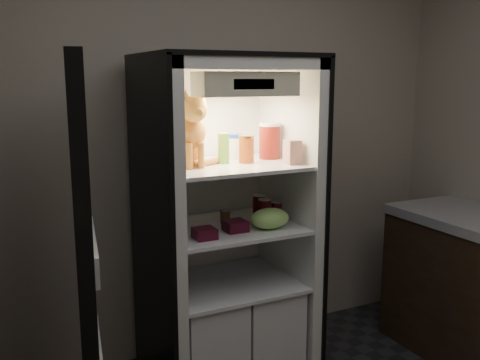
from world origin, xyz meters
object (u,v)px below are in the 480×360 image
at_px(cream_carton, 292,152).
at_px(berry_box_left, 204,233).
at_px(refrigerator, 224,248).
at_px(condiment_jar, 225,216).
at_px(parmesan_shaker, 224,148).
at_px(soda_can_b, 276,211).
at_px(tabby_cat, 187,137).
at_px(soda_can_a, 259,207).
at_px(berry_box_right, 235,226).
at_px(grape_bag, 270,218).
at_px(soda_can_c, 265,211).
at_px(mayo_tub, 233,146).
at_px(salsa_jar, 246,149).
at_px(pepper_jar, 269,141).

bearing_deg(cream_carton, berry_box_left, -179.99).
xyz_separation_m(refrigerator, condiment_jar, (0.00, -0.01, 0.19)).
bearing_deg(berry_box_left, cream_carton, 0.01).
height_order(parmesan_shaker, berry_box_left, parmesan_shaker).
height_order(soda_can_b, berry_box_left, soda_can_b).
distance_m(tabby_cat, soda_can_a, 0.63).
height_order(refrigerator, parmesan_shaker, refrigerator).
bearing_deg(berry_box_right, condiment_jar, 83.88).
relative_size(grape_bag, berry_box_left, 2.05).
xyz_separation_m(parmesan_shaker, soda_can_a, (0.25, 0.05, -0.36)).
height_order(soda_can_c, berry_box_left, soda_can_c).
distance_m(mayo_tub, soda_can_a, 0.38).
height_order(parmesan_shaker, salsa_jar, parmesan_shaker).
bearing_deg(pepper_jar, grape_bag, -118.16).
height_order(tabby_cat, salsa_jar, tabby_cat).
height_order(soda_can_b, berry_box_right, soda_can_b).
distance_m(tabby_cat, salsa_jar, 0.34).
xyz_separation_m(pepper_jar, grape_bag, (-0.11, -0.21, -0.40)).
bearing_deg(grape_bag, berry_box_left, -177.55).
bearing_deg(mayo_tub, berry_box_right, -113.75).
xyz_separation_m(parmesan_shaker, grape_bag, (0.20, -0.17, -0.38)).
bearing_deg(berry_box_left, pepper_jar, 24.22).
height_order(refrigerator, grape_bag, refrigerator).
bearing_deg(pepper_jar, berry_box_left, -155.78).
bearing_deg(parmesan_shaker, soda_can_c, -10.51).
height_order(cream_carton, soda_can_c, cream_carton).
xyz_separation_m(soda_can_a, berry_box_right, (-0.24, -0.18, -0.04)).
bearing_deg(parmesan_shaker, soda_can_b, -7.42).
height_order(condiment_jar, berry_box_left, condiment_jar).
bearing_deg(grape_bag, parmesan_shaker, 140.02).
relative_size(parmesan_shaker, soda_can_b, 1.52).
bearing_deg(grape_bag, cream_carton, -7.49).
bearing_deg(soda_can_a, berry_box_left, -152.16).
height_order(tabby_cat, soda_can_c, tabby_cat).
distance_m(soda_can_a, grape_bag, 0.22).
distance_m(parmesan_shaker, berry_box_right, 0.43).
xyz_separation_m(refrigerator, berry_box_right, (-0.01, -0.18, 0.18)).
bearing_deg(mayo_tub, cream_carton, -57.86).
distance_m(parmesan_shaker, grape_bag, 0.46).
distance_m(salsa_jar, grape_bag, 0.40).
xyz_separation_m(refrigerator, soda_can_a, (0.23, 0.00, 0.22)).
bearing_deg(pepper_jar, soda_can_a, 173.14).
distance_m(refrigerator, soda_can_c, 0.32).
relative_size(tabby_cat, grape_bag, 1.82).
xyz_separation_m(soda_can_c, condiment_jar, (-0.21, 0.08, -0.03)).
relative_size(refrigerator, soda_can_b, 17.18).
relative_size(tabby_cat, berry_box_left, 3.72).
xyz_separation_m(soda_can_a, grape_bag, (-0.05, -0.22, -0.01)).
bearing_deg(mayo_tub, condiment_jar, -135.81).
bearing_deg(tabby_cat, cream_carton, -21.52).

